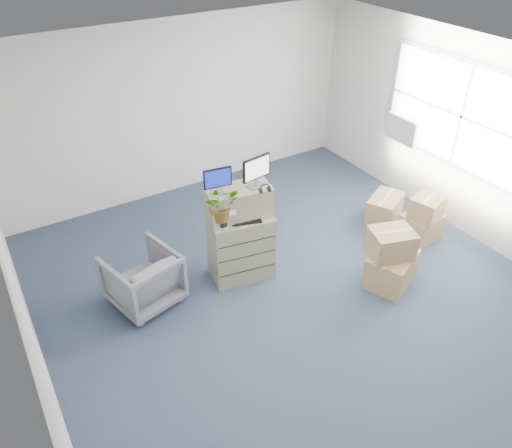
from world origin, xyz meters
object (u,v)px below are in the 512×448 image
at_px(monitor_left, 218,180).
at_px(office_chair, 143,276).
at_px(filing_cabinet_lower, 241,247).
at_px(water_bottle, 249,205).
at_px(monitor_right, 256,170).
at_px(keyboard, 246,221).
at_px(potted_plant, 221,208).

height_order(monitor_left, office_chair, monitor_left).
relative_size(filing_cabinet_lower, monitor_left, 2.67).
bearing_deg(filing_cabinet_lower, water_bottle, 18.97).
relative_size(monitor_right, water_bottle, 1.64).
distance_m(filing_cabinet_lower, keyboard, 0.49).
bearing_deg(water_bottle, monitor_right, -32.24).
distance_m(monitor_left, keyboard, 0.66).
xyz_separation_m(water_bottle, potted_plant, (-0.41, -0.06, 0.13)).
xyz_separation_m(keyboard, potted_plant, (-0.29, 0.08, 0.24)).
bearing_deg(filing_cabinet_lower, office_chair, -177.87).
relative_size(filing_cabinet_lower, office_chair, 1.16).
relative_size(potted_plant, office_chair, 0.62).
bearing_deg(monitor_left, keyboard, -21.92).
bearing_deg(keyboard, potted_plant, -175.41).
xyz_separation_m(filing_cabinet_lower, potted_plant, (-0.28, -0.04, 0.71)).
bearing_deg(keyboard, filing_cabinet_lower, 116.29).
height_order(monitor_left, monitor_right, monitor_right).
bearing_deg(monitor_right, water_bottle, 138.71).
xyz_separation_m(filing_cabinet_lower, office_chair, (-1.29, 0.18, -0.06)).
relative_size(monitor_right, potted_plant, 0.82).
bearing_deg(monitor_left, monitor_right, -1.25).
relative_size(monitor_right, office_chair, 0.50).
bearing_deg(potted_plant, keyboard, -14.73).
bearing_deg(water_bottle, potted_plant, -172.21).
bearing_deg(keyboard, monitor_left, 168.93).
distance_m(water_bottle, office_chair, 1.57).
relative_size(monitor_left, water_bottle, 1.42).
distance_m(monitor_left, monitor_right, 0.49).
relative_size(water_bottle, office_chair, 0.31).
xyz_separation_m(filing_cabinet_lower, monitor_right, (0.22, -0.03, 1.08)).
xyz_separation_m(keyboard, water_bottle, (0.12, 0.13, 0.11)).
distance_m(monitor_left, potted_plant, 0.35).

